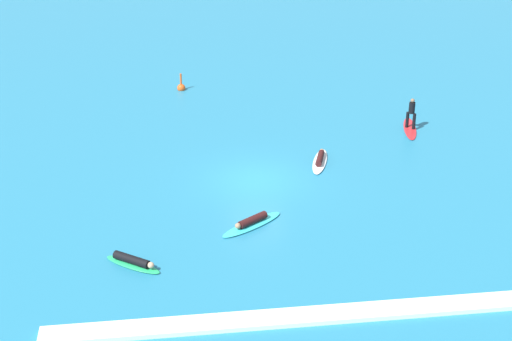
{
  "coord_description": "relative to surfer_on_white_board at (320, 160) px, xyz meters",
  "views": [
    {
      "loc": [
        -3.82,
        -30.8,
        15.92
      ],
      "look_at": [
        0.0,
        0.0,
        0.5
      ],
      "focal_mm": 52.67,
      "sensor_mm": 36.0,
      "label": 1
    }
  ],
  "objects": [
    {
      "name": "surfer_on_teal_board",
      "position": [
        -4.01,
        -5.59,
        0.0
      ],
      "size": [
        2.95,
        2.32,
        0.42
      ],
      "rotation": [
        0.0,
        0.0,
        3.74
      ],
      "color": "#33C6CC",
      "rests_on": "ground_plane"
    },
    {
      "name": "wave_crest",
      "position": [
        -3.33,
        -11.99,
        -0.04
      ],
      "size": [
        16.99,
        0.9,
        0.18
      ],
      "primitive_type": "cube",
      "color": "white",
      "rests_on": "ground_plane"
    },
    {
      "name": "ground_plane",
      "position": [
        -3.33,
        -1.5,
        -0.13
      ],
      "size": [
        120.0,
        120.0,
        0.0
      ],
      "primitive_type": "plane",
      "color": "teal",
      "rests_on": "ground"
    },
    {
      "name": "surfer_on_red_board",
      "position": [
        5.6,
        3.42,
        0.32
      ],
      "size": [
        1.32,
        3.11,
        1.75
      ],
      "rotation": [
        0.0,
        0.0,
        1.34
      ],
      "color": "red",
      "rests_on": "ground_plane"
    },
    {
      "name": "surfer_on_white_board",
      "position": [
        0.0,
        0.0,
        0.0
      ],
      "size": [
        1.49,
        2.93,
        0.4
      ],
      "rotation": [
        0.0,
        0.0,
        1.26
      ],
      "color": "white",
      "rests_on": "ground_plane"
    },
    {
      "name": "surfer_on_green_board",
      "position": [
        -8.83,
        -8.01,
        0.04
      ],
      "size": [
        2.31,
        1.87,
        0.43
      ],
      "rotation": [
        0.0,
        0.0,
        5.67
      ],
      "color": "#23B266",
      "rests_on": "ground_plane"
    },
    {
      "name": "marker_buoy",
      "position": [
        -6.36,
        11.02,
        0.03
      ],
      "size": [
        0.5,
        0.5,
        1.15
      ],
      "color": "#E55119",
      "rests_on": "ground_plane"
    }
  ]
}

